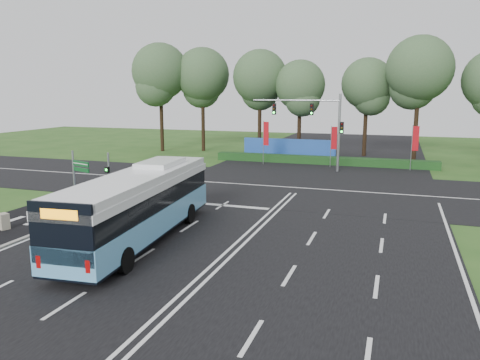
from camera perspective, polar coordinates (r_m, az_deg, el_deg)
name	(u,v)px	position (r m, az deg, el deg)	size (l,w,h in m)	color
ground	(248,233)	(24.22, 0.98, -6.46)	(120.00, 120.00, 0.00)	#27511B
road_main	(248,232)	(24.21, 0.98, -6.41)	(20.00, 120.00, 0.04)	black
road_cross	(296,188)	(35.49, 6.88, -0.96)	(120.00, 14.00, 0.05)	black
bike_path	(10,226)	(28.19, -26.19, -5.05)	(5.00, 18.00, 0.06)	black
kerb_strip	(47,230)	(26.57, -22.49, -5.60)	(0.25, 18.00, 0.12)	gray
city_bus	(140,205)	(22.95, -12.12, -2.97)	(3.68, 12.71, 3.60)	#60ABDE
pedestrian_signal	(109,177)	(30.93, -15.71, 0.41)	(0.29, 0.41, 3.36)	gray
street_sign	(77,176)	(28.01, -19.21, 0.45)	(1.45, 0.55, 3.88)	gray
utility_cabinet	(4,222)	(27.50, -26.87, -4.58)	(0.54, 0.45, 0.90)	#A49B84
banner_flag_left	(265,136)	(46.48, 3.11, 5.36)	(0.62, 0.24, 4.36)	gray
banner_flag_mid	(333,140)	(45.49, 11.31, 4.77)	(0.57, 0.21, 3.99)	gray
banner_flag_right	(415,141)	(45.56, 20.51, 4.47)	(0.61, 0.18, 4.20)	gray
traffic_light_gantry	(319,120)	(43.17, 9.64, 7.24)	(8.41, 0.28, 7.00)	gray
hedge	(322,160)	(47.56, 10.00, 2.37)	(22.00, 1.20, 0.80)	#163A15
blue_hoarding	(289,149)	(50.64, 5.98, 3.77)	(10.00, 0.30, 2.20)	#1E4AA5
eucalyptus_row	(296,76)	(53.35, 6.79, 12.46)	(42.08, 9.22, 12.93)	black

